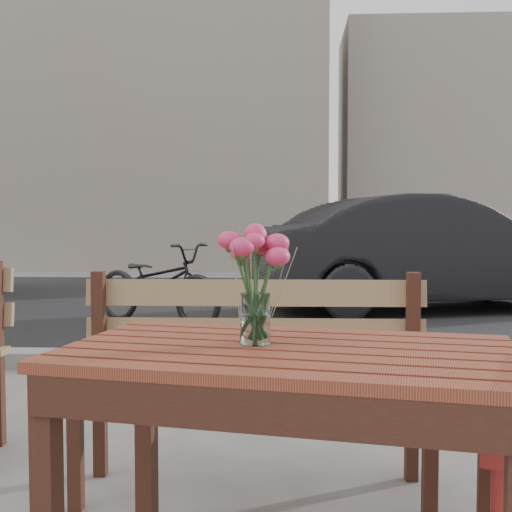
{
  "coord_description": "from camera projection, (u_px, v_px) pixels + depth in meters",
  "views": [
    {
      "loc": [
        0.13,
        -1.87,
        1.12
      ],
      "look_at": [
        0.03,
        0.02,
        1.02
      ],
      "focal_mm": 45.0,
      "sensor_mm": 36.0,
      "label": 1
    }
  ],
  "objects": [
    {
      "name": "main_table",
      "position": [
        288.0,
        392.0,
        1.81
      ],
      "size": [
        1.37,
        0.96,
        0.77
      ],
      "rotation": [
        0.0,
        0.0,
        -0.2
      ],
      "color": "maroon",
      "rests_on": "ground"
    },
    {
      "name": "main_vase",
      "position": [
        255.0,
        269.0,
        1.84
      ],
      "size": [
        0.19,
        0.19,
        0.35
      ],
      "color": "white",
      "rests_on": "main_table"
    },
    {
      "name": "street",
      "position": [
        277.0,
        323.0,
        6.98
      ],
      "size": [
        30.0,
        8.12,
        0.12
      ],
      "color": "black",
      "rests_on": "ground"
    },
    {
      "name": "main_bench",
      "position": [
        254.0,
        354.0,
        2.71
      ],
      "size": [
        1.5,
        0.46,
        0.93
      ],
      "rotation": [
        0.0,
        0.0,
        0.01
      ],
      "color": "olive",
      "rests_on": "ground"
    },
    {
      "name": "parked_car",
      "position": [
        427.0,
        254.0,
        8.17
      ],
      "size": [
        4.66,
        2.69,
        1.45
      ],
      "primitive_type": "imported",
      "rotation": [
        0.0,
        0.0,
        1.85
      ],
      "color": "black",
      "rests_on": "ground"
    },
    {
      "name": "bicycle",
      "position": [
        157.0,
        284.0,
        6.99
      ],
      "size": [
        1.8,
        1.37,
        0.91
      ],
      "primitive_type": "imported",
      "rotation": [
        0.0,
        0.0,
        1.06
      ],
      "color": "black",
      "rests_on": "ground"
    },
    {
      "name": "backdrop_buildings",
      "position": [
        291.0,
        124.0,
        16.09
      ],
      "size": [
        15.5,
        4.0,
        8.0
      ],
      "color": "gray",
      "rests_on": "ground"
    }
  ]
}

